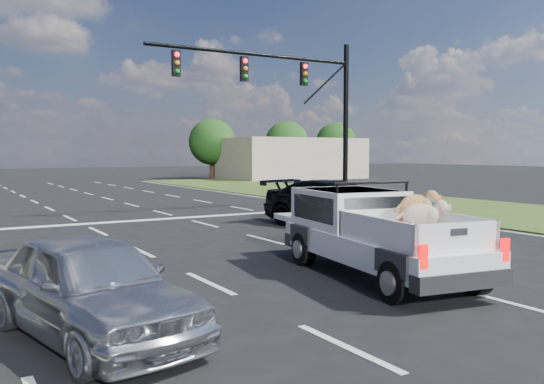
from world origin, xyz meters
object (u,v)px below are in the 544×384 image
(pickup_truck, at_px, (373,232))
(silver_sedan, at_px, (91,286))
(traffic_signal, at_px, (300,95))
(black_coupe, at_px, (337,204))

(pickup_truck, distance_m, silver_sedan, 5.68)
(traffic_signal, distance_m, pickup_truck, 13.53)
(black_coupe, bearing_deg, traffic_signal, 51.90)
(traffic_signal, height_order, silver_sedan, traffic_signal)
(pickup_truck, distance_m, black_coupe, 7.16)
(pickup_truck, relative_size, black_coupe, 0.99)
(traffic_signal, bearing_deg, pickup_truck, -117.34)
(pickup_truck, xyz_separation_m, silver_sedan, (-5.58, -1.02, -0.18))
(black_coupe, bearing_deg, silver_sedan, -158.76)
(pickup_truck, height_order, black_coupe, pickup_truck)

